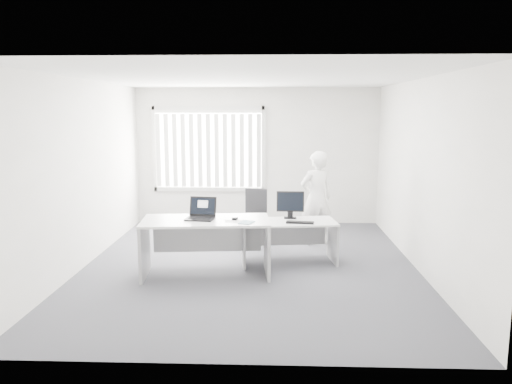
{
  "coord_description": "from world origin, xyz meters",
  "views": [
    {
      "loc": [
        0.37,
        -7.31,
        2.34
      ],
      "look_at": [
        0.09,
        0.15,
        1.12
      ],
      "focal_mm": 35.0,
      "sensor_mm": 36.0,
      "label": 1
    }
  ],
  "objects_px": {
    "desk_far": "(289,233)",
    "person": "(316,198)",
    "desk_near": "(206,235)",
    "laptop": "(200,209)",
    "office_chair": "(254,226)",
    "monitor": "(290,205)"
  },
  "relations": [
    {
      "from": "desk_near",
      "to": "monitor",
      "type": "xyz_separation_m",
      "value": [
        1.22,
        0.86,
        0.28
      ]
    },
    {
      "from": "office_chair",
      "to": "monitor",
      "type": "relative_size",
      "value": 2.21
    },
    {
      "from": "person",
      "to": "monitor",
      "type": "bearing_deg",
      "value": 39.66
    },
    {
      "from": "desk_far",
      "to": "person",
      "type": "bearing_deg",
      "value": 57.45
    },
    {
      "from": "monitor",
      "to": "laptop",
      "type": "bearing_deg",
      "value": -144.21
    },
    {
      "from": "desk_near",
      "to": "person",
      "type": "relative_size",
      "value": 1.13
    },
    {
      "from": "desk_near",
      "to": "monitor",
      "type": "distance_m",
      "value": 1.52
    },
    {
      "from": "desk_near",
      "to": "office_chair",
      "type": "xyz_separation_m",
      "value": [
        0.6,
        1.83,
        -0.29
      ]
    },
    {
      "from": "desk_far",
      "to": "laptop",
      "type": "xyz_separation_m",
      "value": [
        -1.27,
        -0.66,
        0.49
      ]
    },
    {
      "from": "desk_far",
      "to": "office_chair",
      "type": "height_order",
      "value": "office_chair"
    },
    {
      "from": "desk_near",
      "to": "laptop",
      "type": "bearing_deg",
      "value": -174.95
    },
    {
      "from": "desk_near",
      "to": "office_chair",
      "type": "relative_size",
      "value": 1.95
    },
    {
      "from": "desk_near",
      "to": "office_chair",
      "type": "height_order",
      "value": "office_chair"
    },
    {
      "from": "person",
      "to": "desk_far",
      "type": "bearing_deg",
      "value": 43.12
    },
    {
      "from": "person",
      "to": "laptop",
      "type": "relative_size",
      "value": 4.24
    },
    {
      "from": "laptop",
      "to": "monitor",
      "type": "distance_m",
      "value": 1.57
    },
    {
      "from": "desk_far",
      "to": "laptop",
      "type": "bearing_deg",
      "value": -160.26
    },
    {
      "from": "office_chair",
      "to": "monitor",
      "type": "distance_m",
      "value": 1.29
    },
    {
      "from": "office_chair",
      "to": "desk_near",
      "type": "bearing_deg",
      "value": -91.78
    },
    {
      "from": "office_chair",
      "to": "laptop",
      "type": "bearing_deg",
      "value": -93.87
    },
    {
      "from": "office_chair",
      "to": "person",
      "type": "bearing_deg",
      "value": 12.12
    },
    {
      "from": "desk_far",
      "to": "monitor",
      "type": "bearing_deg",
      "value": 74.34
    }
  ]
}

